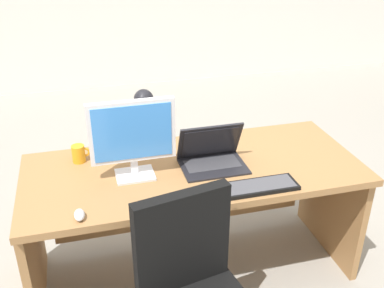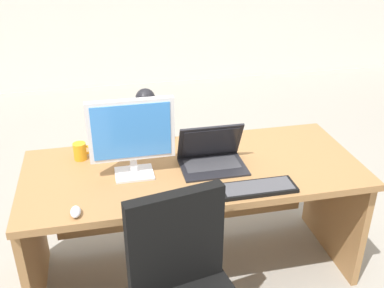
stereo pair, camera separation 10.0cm
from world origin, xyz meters
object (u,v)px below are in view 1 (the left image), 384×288
(coffee_mug, at_px, (79,154))
(monitor, at_px, (132,135))
(laptop, at_px, (211,152))
(mouse, at_px, (79,215))
(keyboard, at_px, (260,186))
(desk, at_px, (192,192))
(desk_lamp, at_px, (144,107))

(coffee_mug, bearing_deg, monitor, -40.44)
(laptop, xyz_separation_m, mouse, (-0.72, -0.33, -0.05))
(laptop, relative_size, mouse, 4.09)
(laptop, bearing_deg, keyboard, -61.96)
(monitor, bearing_deg, desk, 10.91)
(laptop, distance_m, mouse, 0.80)
(coffee_mug, bearing_deg, desk_lamp, 7.83)
(desk, relative_size, monitor, 4.20)
(keyboard, height_order, coffee_mug, coffee_mug)
(desk, xyz_separation_m, keyboard, (0.26, -0.34, 0.21))
(keyboard, xyz_separation_m, desk_lamp, (-0.48, 0.57, 0.26))
(desk, bearing_deg, monitor, -169.09)
(mouse, relative_size, desk_lamp, 0.23)
(desk, xyz_separation_m, laptop, (0.10, -0.04, 0.27))
(laptop, bearing_deg, monitor, -176.42)
(laptop, relative_size, desk_lamp, 0.94)
(monitor, height_order, mouse, monitor)
(monitor, bearing_deg, desk_lamp, 69.41)
(laptop, bearing_deg, mouse, -155.39)
(desk, bearing_deg, desk_lamp, 133.97)
(laptop, height_order, desk_lamp, desk_lamp)
(coffee_mug, bearing_deg, mouse, -92.40)
(desk, relative_size, mouse, 21.47)
(monitor, xyz_separation_m, mouse, (-0.30, -0.30, -0.22))
(desk_lamp, bearing_deg, coffee_mug, -172.17)
(desk, bearing_deg, mouse, -149.43)
(monitor, relative_size, desk_lamp, 1.18)
(mouse, height_order, coffee_mug, coffee_mug)
(laptop, bearing_deg, desk_lamp, 140.73)
(laptop, bearing_deg, coffee_mug, 163.50)
(mouse, xyz_separation_m, desk_lamp, (0.40, 0.59, 0.25))
(keyboard, distance_m, coffee_mug, 1.00)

